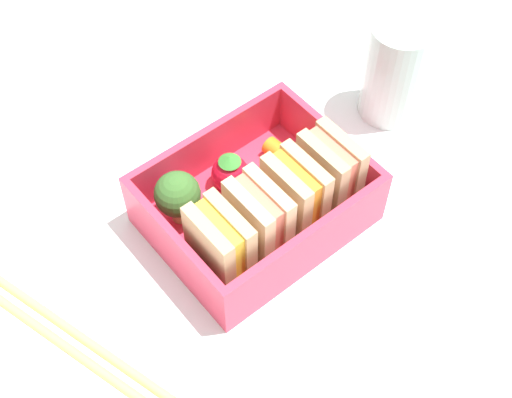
{
  "coord_description": "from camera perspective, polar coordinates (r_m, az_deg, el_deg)",
  "views": [
    {
      "loc": [
        19.92,
        24.35,
        46.26
      ],
      "look_at": [
        0.0,
        0.0,
        2.7
      ],
      "focal_mm": 50.0,
      "sensor_mm": 36.0,
      "label": 1
    }
  ],
  "objects": [
    {
      "name": "sandwich_center_left",
      "position": [
        0.52,
        3.14,
        0.36
      ],
      "size": [
        2.82,
        4.8,
        6.24
      ],
      "color": "tan",
      "rests_on": "bento_tray"
    },
    {
      "name": "chopstick_pair",
      "position": [
        0.52,
        -13.99,
        -11.32
      ],
      "size": [
        7.27,
        19.49,
        0.7
      ],
      "color": "tan",
      "rests_on": "ground_plane"
    },
    {
      "name": "drinking_glass",
      "position": [
        0.61,
        11.07,
        10.06
      ],
      "size": [
        5.28,
        5.28,
        9.17
      ],
      "primitive_type": "cylinder",
      "color": "silver",
      "rests_on": "ground_plane"
    },
    {
      "name": "ground_plane",
      "position": [
        0.57,
        -0.0,
        -2.19
      ],
      "size": [
        120.0,
        120.0,
        2.0
      ],
      "primitive_type": "cube",
      "color": "white"
    },
    {
      "name": "sandwich_center",
      "position": [
        0.51,
        0.21,
        -1.63
      ],
      "size": [
        2.82,
        4.8,
        6.24
      ],
      "color": "#E0B586",
      "rests_on": "bento_tray"
    },
    {
      "name": "strawberry_far_left",
      "position": [
        0.55,
        -2.22,
        2.03
      ],
      "size": [
        2.96,
        2.96,
        3.56
      ],
      "color": "red",
      "rests_on": "bento_tray"
    },
    {
      "name": "broccoli_floret",
      "position": [
        0.53,
        -6.29,
        0.3
      ],
      "size": [
        3.48,
        3.48,
        4.74
      ],
      "color": "#95BF67",
      "rests_on": "bento_tray"
    },
    {
      "name": "bento_rim",
      "position": [
        0.53,
        -0.0,
        0.38
      ],
      "size": [
        15.58,
        12.46,
        4.19
      ],
      "color": "#DA324F",
      "rests_on": "bento_tray"
    },
    {
      "name": "bento_tray",
      "position": [
        0.55,
        -0.0,
        -1.27
      ],
      "size": [
        15.58,
        12.46,
        1.2
      ],
      "primitive_type": "cube",
      "color": "#DA324F",
      "rests_on": "ground_plane"
    },
    {
      "name": "sandwich_center_right",
      "position": [
        0.5,
        -2.87,
        -3.71
      ],
      "size": [
        2.82,
        4.8,
        6.24
      ],
      "color": "tan",
      "rests_on": "bento_tray"
    },
    {
      "name": "carrot_stick_far_left",
      "position": [
        0.57,
        2.25,
        3.41
      ],
      "size": [
        1.81,
        3.69,
        1.53
      ],
      "primitive_type": "cylinder",
      "rotation": [
        1.57,
        0.0,
        0.08
      ],
      "color": "orange",
      "rests_on": "bento_tray"
    },
    {
      "name": "sandwich_left",
      "position": [
        0.54,
        5.92,
        2.24
      ],
      "size": [
        2.82,
        4.8,
        6.24
      ],
      "color": "tan",
      "rests_on": "bento_tray"
    }
  ]
}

